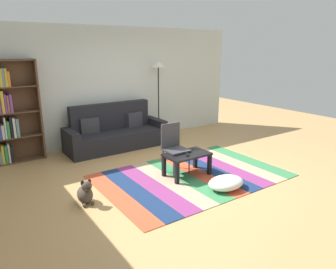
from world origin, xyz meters
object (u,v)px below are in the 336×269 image
(tv_remote, at_px, (187,155))
(coffee_table, at_px, (187,158))
(couch, at_px, (115,133))
(standing_lamp, at_px, (158,74))
(pouf, at_px, (226,183))
(bookshelf, at_px, (9,112))
(folding_chair, at_px, (173,144))
(dog, at_px, (85,193))

(tv_remote, bearing_deg, coffee_table, 85.97)
(couch, bearing_deg, standing_lamp, 8.33)
(coffee_table, height_order, pouf, coffee_table)
(bookshelf, distance_m, coffee_table, 3.54)
(coffee_table, distance_m, folding_chair, 0.36)
(dog, distance_m, standing_lamp, 3.98)
(pouf, bearing_deg, standing_lamp, 76.32)
(pouf, height_order, dog, dog)
(dog, relative_size, folding_chair, 0.44)
(coffee_table, relative_size, folding_chair, 0.89)
(bookshelf, relative_size, dog, 5.06)
(tv_remote, bearing_deg, couch, 126.70)
(tv_remote, bearing_deg, folding_chair, 125.67)
(pouf, xyz_separation_m, folding_chair, (-0.27, 1.10, 0.43))
(coffee_table, distance_m, dog, 1.87)
(bookshelf, height_order, folding_chair, bookshelf)
(pouf, distance_m, dog, 2.20)
(couch, height_order, coffee_table, couch)
(dog, relative_size, tv_remote, 2.65)
(standing_lamp, bearing_deg, couch, -171.67)
(bookshelf, xyz_separation_m, standing_lamp, (3.37, -0.09, 0.58))
(coffee_table, distance_m, tv_remote, 0.12)
(bookshelf, relative_size, tv_remote, 13.40)
(standing_lamp, bearing_deg, dog, -139.63)
(coffee_table, xyz_separation_m, tv_remote, (-0.05, -0.07, 0.09))
(tv_remote, xyz_separation_m, folding_chair, (-0.04, 0.37, 0.11))
(pouf, distance_m, folding_chair, 1.21)
(pouf, relative_size, tv_remote, 4.23)
(dog, bearing_deg, folding_chair, 8.94)
(couch, height_order, dog, couch)
(bookshelf, height_order, tv_remote, bookshelf)
(folding_chair, bearing_deg, coffee_table, -60.68)
(coffee_table, xyz_separation_m, dog, (-1.86, 0.02, -0.18))
(folding_chair, bearing_deg, bookshelf, 149.60)
(couch, distance_m, tv_remote, 2.32)
(tv_remote, bearing_deg, dog, -153.14)
(couch, height_order, folding_chair, couch)
(dog, distance_m, folding_chair, 1.84)
(couch, relative_size, dog, 5.69)
(pouf, height_order, folding_chair, folding_chair)
(couch, xyz_separation_m, dog, (-1.53, -2.22, -0.18))
(bookshelf, distance_m, standing_lamp, 3.42)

